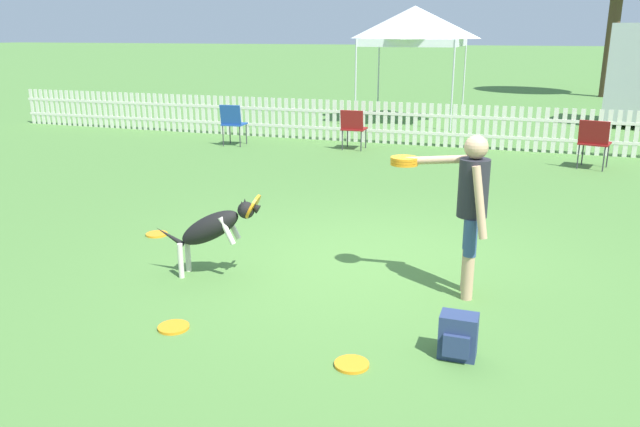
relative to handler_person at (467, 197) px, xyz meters
name	(u,v)px	position (x,y,z in m)	size (l,w,h in m)	color
ground_plane	(370,265)	(-1.02, 0.46, -0.97)	(240.00, 240.00, 0.00)	#4C7A38
handler_person	(467,197)	(0.00, 0.00, 0.00)	(1.00, 0.55, 1.55)	tan
leaping_dog	(214,227)	(-2.46, -0.37, -0.43)	(1.15, 0.40, 0.90)	black
frisbee_near_handler	(352,364)	(-0.62, -1.65, -0.96)	(0.27, 0.27, 0.02)	orange
frisbee_near_dog	(174,327)	(-2.24, -1.55, -0.96)	(0.27, 0.27, 0.02)	orange
frisbee_midfield	(157,234)	(-3.81, 0.61, -0.96)	(0.27, 0.27, 0.02)	orange
backpack_on_grass	(458,336)	(0.12, -1.25, -0.80)	(0.29, 0.24, 0.35)	navy
picket_fence	(458,126)	(-1.02, 8.07, -0.50)	(23.34, 0.04, 0.94)	silver
folding_chair_blue_left	(233,121)	(-5.77, 6.68, -0.42)	(0.51, 0.53, 0.92)	#333338
folding_chair_center	(353,126)	(-3.11, 7.06, -0.45)	(0.50, 0.51, 0.86)	#333338
folding_chair_green_right	(594,140)	(1.60, 6.60, -0.42)	(0.63, 0.64, 0.91)	#333338
canopy_tent_secondary	(414,26)	(-2.76, 11.72, 1.62)	(2.58, 2.58, 3.12)	silver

